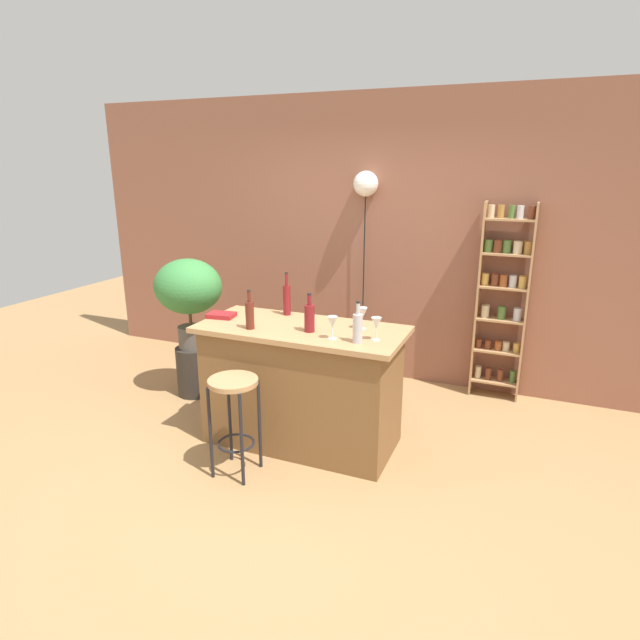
# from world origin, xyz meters

# --- Properties ---
(ground) EXTENTS (12.00, 12.00, 0.00)m
(ground) POSITION_xyz_m (0.00, 0.00, 0.00)
(ground) COLOR #A37A4C
(back_wall) EXTENTS (6.40, 0.10, 2.80)m
(back_wall) POSITION_xyz_m (0.00, 1.95, 1.40)
(back_wall) COLOR #8C5642
(back_wall) RESTS_ON ground
(kitchen_counter) EXTENTS (1.57, 0.71, 0.96)m
(kitchen_counter) POSITION_xyz_m (0.00, 0.30, 0.48)
(kitchen_counter) COLOR brown
(kitchen_counter) RESTS_ON ground
(bar_stool) EXTENTS (0.35, 0.35, 0.72)m
(bar_stool) POSITION_xyz_m (-0.25, -0.29, 0.54)
(bar_stool) COLOR black
(bar_stool) RESTS_ON ground
(spice_shelf) EXTENTS (0.44, 0.17, 1.82)m
(spice_shelf) POSITION_xyz_m (1.33, 1.79, 0.97)
(spice_shelf) COLOR tan
(spice_shelf) RESTS_ON ground
(plant_stool) EXTENTS (0.33, 0.33, 0.47)m
(plant_stool) POSITION_xyz_m (-1.33, 0.73, 0.23)
(plant_stool) COLOR #2D2823
(plant_stool) RESTS_ON ground
(potted_plant) EXTENTS (0.63, 0.57, 0.85)m
(potted_plant) POSITION_xyz_m (-1.33, 0.73, 1.03)
(potted_plant) COLOR #514C47
(potted_plant) RESTS_ON plant_stool
(bottle_olive_oil) EXTENTS (0.06, 0.06, 0.30)m
(bottle_olive_oil) POSITION_xyz_m (-0.33, 0.11, 1.07)
(bottle_olive_oil) COLOR #5B2319
(bottle_olive_oil) RESTS_ON kitchen_counter
(bottle_vinegar) EXTENTS (0.07, 0.07, 0.29)m
(bottle_vinegar) POSITION_xyz_m (0.51, 0.12, 1.07)
(bottle_vinegar) COLOR #B2B2B7
(bottle_vinegar) RESTS_ON kitchen_counter
(bottle_wine_red) EXTENTS (0.08, 0.08, 0.29)m
(bottle_wine_red) POSITION_xyz_m (0.11, 0.22, 1.07)
(bottle_wine_red) COLOR maroon
(bottle_wine_red) RESTS_ON kitchen_counter
(bottle_soda_blue) EXTENTS (0.06, 0.06, 0.35)m
(bottle_soda_blue) POSITION_xyz_m (-0.24, 0.56, 1.09)
(bottle_soda_blue) COLOR maroon
(bottle_soda_blue) RESTS_ON kitchen_counter
(wine_glass_left) EXTENTS (0.07, 0.07, 0.16)m
(wine_glass_left) POSITION_xyz_m (0.44, 0.43, 1.07)
(wine_glass_left) COLOR silver
(wine_glass_left) RESTS_ON kitchen_counter
(wine_glass_center) EXTENTS (0.07, 0.07, 0.16)m
(wine_glass_center) POSITION_xyz_m (0.32, 0.13, 1.07)
(wine_glass_center) COLOR silver
(wine_glass_center) RESTS_ON kitchen_counter
(wine_glass_right) EXTENTS (0.07, 0.07, 0.16)m
(wine_glass_right) POSITION_xyz_m (0.61, 0.22, 1.07)
(wine_glass_right) COLOR silver
(wine_glass_right) RESTS_ON kitchen_counter
(cookbook) EXTENTS (0.23, 0.18, 0.03)m
(cookbook) POSITION_xyz_m (-0.70, 0.29, 0.97)
(cookbook) COLOR maroon
(cookbook) RESTS_ON kitchen_counter
(pendant_globe_light) EXTENTS (0.24, 0.24, 2.07)m
(pendant_globe_light) POSITION_xyz_m (-0.01, 1.84, 1.93)
(pendant_globe_light) COLOR black
(pendant_globe_light) RESTS_ON ground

